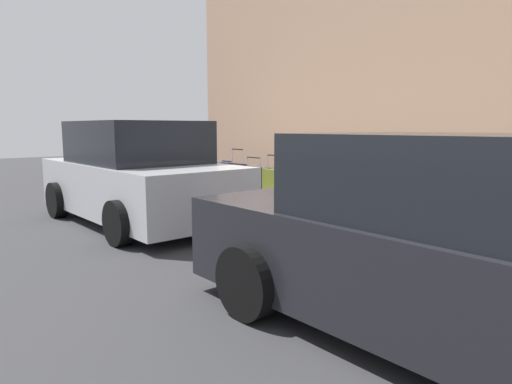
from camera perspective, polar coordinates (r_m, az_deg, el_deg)
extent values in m
plane|color=#333335|center=(8.54, -1.20, -2.75)|extent=(40.00, 40.00, 0.00)
cube|color=#ADA89E|center=(10.22, 10.01, -0.67)|extent=(18.00, 5.00, 0.14)
cube|color=#9E7A60|center=(15.40, 26.11, 20.74)|extent=(24.00, 3.00, 10.35)
cube|color=red|center=(6.46, 27.17, -3.27)|extent=(0.51, 0.26, 0.60)
cube|color=black|center=(6.46, 27.17, -3.27)|extent=(0.51, 0.06, 0.61)
cylinder|color=gray|center=(6.31, 29.20, 0.05)|extent=(0.02, 0.02, 0.21)
cylinder|color=gray|center=(6.50, 25.66, 0.49)|extent=(0.02, 0.02, 0.21)
cylinder|color=black|center=(6.39, 27.46, 1.20)|extent=(0.44, 0.04, 0.02)
cylinder|color=black|center=(6.43, 28.81, -5.97)|extent=(0.04, 0.02, 0.04)
cylinder|color=black|center=(6.61, 25.25, -5.36)|extent=(0.04, 0.02, 0.04)
cube|color=#59601E|center=(6.71, 22.72, -2.31)|extent=(0.46, 0.25, 0.67)
cube|color=black|center=(6.71, 22.72, -2.31)|extent=(0.47, 0.05, 0.68)
cylinder|color=gray|center=(6.57, 24.43, 0.50)|extent=(0.02, 0.02, 0.04)
cylinder|color=gray|center=(6.75, 21.39, 0.86)|extent=(0.02, 0.02, 0.04)
cylinder|color=black|center=(6.66, 22.90, 0.85)|extent=(0.40, 0.03, 0.02)
cylinder|color=black|center=(6.68, 24.13, -5.16)|extent=(0.04, 0.02, 0.04)
cylinder|color=black|center=(6.87, 21.07, -4.64)|extent=(0.04, 0.02, 0.04)
cube|color=#9EA0A8|center=(6.90, 18.67, -2.36)|extent=(0.38, 0.24, 0.54)
cube|color=black|center=(6.90, 18.67, -2.36)|extent=(0.37, 0.07, 0.55)
cylinder|color=gray|center=(6.75, 19.83, 0.87)|extent=(0.02, 0.02, 0.28)
cylinder|color=gray|center=(6.93, 17.85, 1.14)|extent=(0.02, 0.02, 0.28)
cylinder|color=black|center=(6.83, 18.88, 2.18)|extent=(0.30, 0.05, 0.02)
cylinder|color=black|center=(6.86, 19.59, -4.58)|extent=(0.05, 0.02, 0.04)
cylinder|color=black|center=(7.04, 17.58, -4.16)|extent=(0.05, 0.02, 0.04)
cube|color=black|center=(7.27, 15.67, -1.83)|extent=(0.49, 0.26, 0.51)
cube|color=black|center=(7.27, 15.67, -1.83)|extent=(0.49, 0.05, 0.52)
cylinder|color=gray|center=(7.10, 17.18, 0.99)|extent=(0.02, 0.02, 0.25)
cylinder|color=gray|center=(7.34, 14.44, 1.32)|extent=(0.02, 0.02, 0.25)
cylinder|color=black|center=(7.21, 15.83, 2.16)|extent=(0.42, 0.03, 0.02)
cylinder|color=black|center=(7.20, 17.00, -3.88)|extent=(0.04, 0.02, 0.04)
cylinder|color=black|center=(7.44, 14.24, -3.38)|extent=(0.04, 0.02, 0.04)
cube|color=navy|center=(7.59, 12.36, -0.49)|extent=(0.42, 0.26, 0.72)
cube|color=black|center=(7.59, 12.36, -0.49)|extent=(0.43, 0.05, 0.74)
cylinder|color=gray|center=(7.42, 13.56, 3.03)|extent=(0.02, 0.02, 0.24)
cylinder|color=gray|center=(7.64, 11.41, 3.24)|extent=(0.02, 0.02, 0.24)
cylinder|color=black|center=(7.52, 12.50, 4.05)|extent=(0.36, 0.03, 0.02)
cylinder|color=black|center=(7.54, 13.38, -3.20)|extent=(0.04, 0.02, 0.04)
cylinder|color=black|center=(7.76, 11.21, -2.81)|extent=(0.04, 0.02, 0.04)
cube|color=maroon|center=(7.88, 8.87, -0.63)|extent=(0.48, 0.22, 0.57)
cube|color=black|center=(7.88, 8.87, -0.63)|extent=(0.48, 0.05, 0.58)
cylinder|color=gray|center=(7.70, 10.10, 2.11)|extent=(0.02, 0.02, 0.23)
cylinder|color=gray|center=(7.97, 7.82, 2.37)|extent=(0.02, 0.02, 0.23)
cylinder|color=black|center=(7.82, 8.96, 3.07)|extent=(0.42, 0.03, 0.02)
cylinder|color=black|center=(7.79, 10.01, -2.73)|extent=(0.04, 0.02, 0.04)
cylinder|color=black|center=(8.07, 7.70, -2.31)|extent=(0.04, 0.02, 0.04)
cube|color=#0F606B|center=(8.28, 6.39, -0.08)|extent=(0.41, 0.27, 0.60)
cube|color=black|center=(8.28, 6.39, -0.08)|extent=(0.40, 0.08, 0.61)
cylinder|color=gray|center=(8.13, 7.32, 2.02)|extent=(0.02, 0.02, 0.04)
cylinder|color=gray|center=(8.34, 5.55, 2.21)|extent=(0.02, 0.02, 0.04)
cylinder|color=black|center=(8.23, 6.42, 2.26)|extent=(0.33, 0.05, 0.02)
cylinder|color=black|center=(8.21, 7.27, -2.11)|extent=(0.05, 0.02, 0.04)
cylinder|color=black|center=(8.43, 5.47, -1.82)|extent=(0.05, 0.02, 0.04)
cube|color=red|center=(8.58, 3.96, 0.64)|extent=(0.38, 0.23, 0.71)
cube|color=black|center=(8.58, 3.96, 0.64)|extent=(0.37, 0.06, 0.73)
cylinder|color=gray|center=(8.41, 4.65, 3.65)|extent=(0.02, 0.02, 0.21)
cylinder|color=gray|center=(8.65, 3.35, 3.79)|extent=(0.02, 0.02, 0.21)
cylinder|color=black|center=(8.52, 4.00, 4.43)|extent=(0.31, 0.04, 0.02)
cylinder|color=black|center=(8.51, 4.61, -1.71)|extent=(0.05, 0.02, 0.04)
cylinder|color=black|center=(8.75, 3.29, -1.42)|extent=(0.05, 0.02, 0.04)
cube|color=#59601E|center=(9.02, 2.26, 0.83)|extent=(0.45, 0.25, 0.65)
cube|color=black|center=(9.02, 2.26, 0.83)|extent=(0.45, 0.05, 0.67)
cylinder|color=gray|center=(8.83, 3.11, 3.70)|extent=(0.02, 0.02, 0.28)
cylinder|color=gray|center=(9.11, 1.48, 3.85)|extent=(0.02, 0.02, 0.28)
cylinder|color=black|center=(8.96, 2.29, 4.65)|extent=(0.39, 0.03, 0.02)
cylinder|color=black|center=(8.92, 3.09, -1.24)|extent=(0.04, 0.02, 0.04)
cylinder|color=black|center=(9.21, 1.44, -0.93)|extent=(0.04, 0.02, 0.04)
cube|color=#9EA0A8|center=(9.40, -0.29, 1.19)|extent=(0.48, 0.21, 0.67)
cube|color=black|center=(9.40, -0.29, 1.19)|extent=(0.49, 0.04, 0.68)
cylinder|color=gray|center=(9.20, 0.53, 3.72)|extent=(0.02, 0.02, 0.19)
cylinder|color=gray|center=(9.53, -1.09, 3.87)|extent=(0.02, 0.02, 0.19)
cylinder|color=black|center=(9.35, -0.29, 4.37)|extent=(0.42, 0.03, 0.02)
cylinder|color=black|center=(9.28, 0.55, -0.86)|extent=(0.04, 0.02, 0.04)
cylinder|color=black|center=(9.61, -1.10, -0.54)|extent=(0.04, 0.02, 0.04)
cube|color=black|center=(9.83, -2.33, 1.55)|extent=(0.43, 0.21, 0.69)
cube|color=black|center=(9.83, -2.33, 1.55)|extent=(0.44, 0.05, 0.70)
cylinder|color=gray|center=(9.64, -1.67, 4.43)|extent=(0.02, 0.02, 0.32)
cylinder|color=gray|center=(9.93, -3.01, 4.53)|extent=(0.02, 0.02, 0.32)
cylinder|color=black|center=(9.78, -2.36, 5.41)|extent=(0.37, 0.04, 0.02)
cylinder|color=black|center=(9.73, -1.63, -0.44)|extent=(0.04, 0.02, 0.04)
cylinder|color=black|center=(10.02, -2.99, -0.19)|extent=(0.04, 0.02, 0.04)
cube|color=navy|center=(10.27, -3.68, 1.79)|extent=(0.40, 0.29, 0.68)
cube|color=black|center=(10.27, -3.68, 1.79)|extent=(0.39, 0.08, 0.69)
cylinder|color=gray|center=(10.12, -3.13, 3.74)|extent=(0.02, 0.02, 0.04)
cylinder|color=gray|center=(10.36, -4.25, 3.84)|extent=(0.02, 0.02, 0.04)
cylinder|color=black|center=(10.24, -3.70, 3.90)|extent=(0.32, 0.05, 0.02)
cylinder|color=black|center=(10.19, -3.08, -0.05)|extent=(0.05, 0.02, 0.04)
cylinder|color=black|center=(10.44, -4.23, 0.13)|extent=(0.05, 0.02, 0.04)
cylinder|color=red|center=(10.89, -6.19, 1.85)|extent=(0.20, 0.20, 0.57)
sphere|color=red|center=(10.86, -6.22, 3.61)|extent=(0.21, 0.21, 0.21)
cylinder|color=red|center=(11.01, -6.61, 2.06)|extent=(0.09, 0.10, 0.09)
cylinder|color=red|center=(10.76, -5.77, 1.93)|extent=(0.09, 0.10, 0.09)
cylinder|color=#333338|center=(11.18, -8.13, 2.89)|extent=(0.15, 0.15, 0.92)
cube|color=black|center=(3.71, 25.25, -9.26)|extent=(4.67, 1.98, 0.77)
cube|color=black|center=(3.57, 25.94, 1.54)|extent=(2.45, 1.76, 0.63)
cylinder|color=black|center=(3.90, -1.05, -11.32)|extent=(0.65, 0.24, 0.64)
cylinder|color=black|center=(5.22, 14.91, -6.54)|extent=(0.65, 0.24, 0.64)
cube|color=#B2B5BA|center=(8.00, -14.60, 0.60)|extent=(4.29, 2.06, 0.85)
cube|color=black|center=(7.94, -14.80, 6.14)|extent=(2.26, 1.83, 0.70)
cylinder|color=black|center=(8.90, -23.82, -0.92)|extent=(0.65, 0.25, 0.64)
cylinder|color=black|center=(9.62, -12.90, 0.21)|extent=(0.65, 0.25, 0.64)
cylinder|color=black|center=(6.48, -16.94, -3.77)|extent=(0.65, 0.25, 0.64)
cylinder|color=black|center=(7.44, -3.38, -1.90)|extent=(0.65, 0.25, 0.64)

